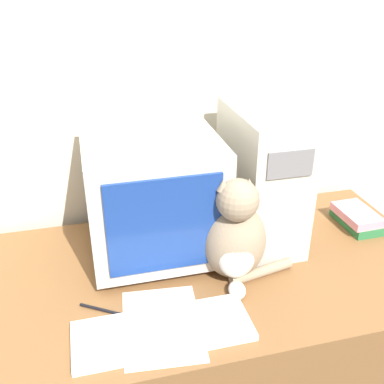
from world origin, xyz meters
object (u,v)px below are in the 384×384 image
object	(u,v)px
keyboard	(163,331)
pen	(102,310)
computer_tower	(262,176)
cat	(235,236)
book_stack	(357,218)
crt_monitor	(153,195)

from	to	relation	value
keyboard	pen	distance (m)	0.20
computer_tower	cat	distance (m)	0.27
keyboard	cat	distance (m)	0.35
keyboard	book_stack	world-z (taller)	book_stack
computer_tower	pen	distance (m)	0.68
pen	cat	bearing A→B (deg)	8.37
computer_tower	cat	size ratio (longest dim) A/B	1.34
cat	pen	xyz separation A→B (m)	(-0.42, -0.06, -0.14)
crt_monitor	pen	distance (m)	0.39
keyboard	cat	world-z (taller)	cat
crt_monitor	computer_tower	size ratio (longest dim) A/B	0.89
computer_tower	pen	xyz separation A→B (m)	(-0.58, -0.27, -0.23)
crt_monitor	computer_tower	distance (m)	0.38
crt_monitor	pen	xyz separation A→B (m)	(-0.20, -0.27, -0.21)
keyboard	pen	bearing A→B (deg)	139.56
cat	pen	distance (m)	0.44
cat	pen	size ratio (longest dim) A/B	2.89
crt_monitor	cat	bearing A→B (deg)	-43.76
crt_monitor	cat	xyz separation A→B (m)	(0.21, -0.20, -0.06)
crt_monitor	book_stack	world-z (taller)	crt_monitor
keyboard	book_stack	xyz separation A→B (m)	(0.81, 0.36, 0.02)
computer_tower	book_stack	bearing A→B (deg)	-4.62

